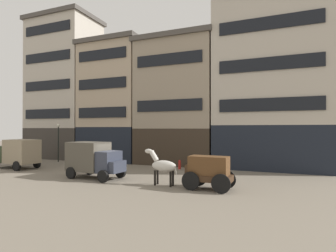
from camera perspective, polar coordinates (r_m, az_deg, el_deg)
ground_plane at (r=20.63m, az=-14.30°, el=-10.66°), size 120.00×120.00×0.00m
building_far_left at (r=36.07m, az=-21.50°, el=7.72°), size 8.46×6.00×17.47m
building_center_left at (r=31.13m, az=-11.15°, el=5.31°), size 7.53×6.00×13.49m
building_center_right at (r=27.74m, az=2.22°, el=5.42°), size 8.37×6.00×12.93m
building_far_right at (r=26.55m, az=21.09°, el=11.18°), size 10.21×6.00×17.92m
cargo_wagon at (r=16.07m, az=8.67°, el=-9.43°), size 3.00×1.69×1.98m
draft_horse at (r=16.96m, az=-1.20°, el=-8.54°), size 2.35×0.71×2.30m
delivery_truck_near at (r=20.13m, az=-15.68°, el=-6.81°), size 4.49×2.48×2.62m
delivery_truck_far at (r=27.63m, az=-29.76°, el=-5.04°), size 4.49×2.49×2.62m
pedestrian_officer at (r=31.92m, az=-26.15°, el=-5.23°), size 0.50×0.50×1.79m
streetlamp_curbside at (r=31.01m, az=-22.67°, el=-2.26°), size 0.32×0.32×4.12m
fire_hydrant_curbside at (r=23.65m, az=2.51°, el=-8.31°), size 0.24×0.24×0.83m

